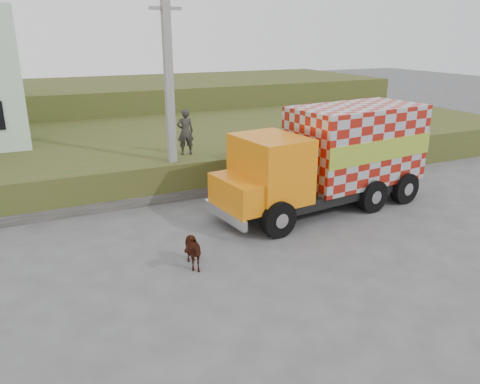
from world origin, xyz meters
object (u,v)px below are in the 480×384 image
cargo_truck (333,157)px  pedestrian (185,132)px  cow (189,249)px  utility_pole (170,96)px

cargo_truck → pedestrian: 6.18m
cow → pedestrian: (2.27, 6.87, 1.92)m
cargo_truck → pedestrian: (-4.29, 4.42, 0.52)m
utility_pole → cargo_truck: bearing=-34.5°
cow → pedestrian: pedestrian is taller
utility_pole → cargo_truck: (5.15, -3.55, -2.13)m
utility_pole → pedestrian: utility_pole is taller
cow → pedestrian: bearing=75.3°
utility_pole → cargo_truck: size_ratio=0.92×
cargo_truck → utility_pole: bearing=138.4°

